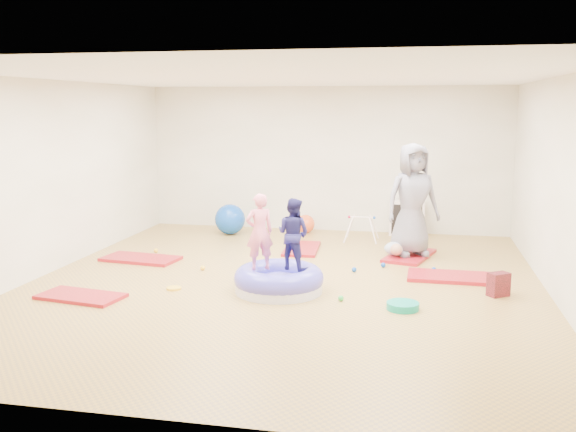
# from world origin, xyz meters

# --- Properties ---
(room) EXTENTS (7.01, 8.01, 2.81)m
(room) POSITION_xyz_m (0.00, 0.00, 1.40)
(room) COLOR #B18A3A
(room) RESTS_ON ground
(gym_mat_front_left) EXTENTS (1.15, 0.70, 0.05)m
(gym_mat_front_left) POSITION_xyz_m (-2.40, -1.17, 0.02)
(gym_mat_front_left) COLOR #AC2133
(gym_mat_front_left) RESTS_ON ground
(gym_mat_mid_left) EXTENTS (1.26, 0.75, 0.05)m
(gym_mat_mid_left) POSITION_xyz_m (-2.52, 0.89, 0.02)
(gym_mat_mid_left) COLOR #AC2133
(gym_mat_mid_left) RESTS_ON ground
(gym_mat_center_back) EXTENTS (0.63, 1.15, 0.05)m
(gym_mat_center_back) POSITION_xyz_m (-0.14, 2.12, 0.02)
(gym_mat_center_back) COLOR #AC2133
(gym_mat_center_back) RESTS_ON ground
(gym_mat_right) EXTENTS (1.29, 0.66, 0.05)m
(gym_mat_right) POSITION_xyz_m (2.31, 0.73, 0.03)
(gym_mat_right) COLOR #AC2133
(gym_mat_right) RESTS_ON ground
(gym_mat_rear_right) EXTENTS (0.89, 1.30, 0.05)m
(gym_mat_rear_right) POSITION_xyz_m (1.67, 1.96, 0.02)
(gym_mat_rear_right) COLOR #AC2133
(gym_mat_rear_right) RESTS_ON ground
(inflatable_cushion) EXTENTS (1.19, 1.19, 0.37)m
(inflatable_cushion) POSITION_xyz_m (0.02, -0.38, 0.15)
(inflatable_cushion) COLOR silver
(inflatable_cushion) RESTS_ON ground
(child_pink) EXTENTS (0.44, 0.39, 1.01)m
(child_pink) POSITION_xyz_m (-0.24, -0.40, 0.85)
(child_pink) COLOR pink
(child_pink) RESTS_ON inflatable_cushion
(child_navy) EXTENTS (0.56, 0.50, 0.95)m
(child_navy) POSITION_xyz_m (0.19, -0.28, 0.82)
(child_navy) COLOR navy
(child_navy) RESTS_ON inflatable_cushion
(adult_caregiver) EXTENTS (1.04, 0.90, 1.80)m
(adult_caregiver) POSITION_xyz_m (1.69, 1.94, 0.95)
(adult_caregiver) COLOR slate
(adult_caregiver) RESTS_ON gym_mat_rear_right
(infant) EXTENTS (0.40, 0.41, 0.24)m
(infant) POSITION_xyz_m (1.47, 1.78, 0.17)
(infant) COLOR #A1AFC8
(infant) RESTS_ON gym_mat_rear_right
(ball_pit_balls) EXTENTS (4.61, 2.15, 0.07)m
(ball_pit_balls) POSITION_xyz_m (0.19, 0.63, 0.04)
(ball_pit_balls) COLOR yellow
(ball_pit_balls) RESTS_ON ground
(exercise_ball_blue) EXTENTS (0.58, 0.58, 0.58)m
(exercise_ball_blue) POSITION_xyz_m (-1.72, 3.20, 0.29)
(exercise_ball_blue) COLOR #0E44AF
(exercise_ball_blue) RESTS_ON ground
(exercise_ball_orange) EXTENTS (0.36, 0.36, 0.36)m
(exercise_ball_orange) POSITION_xyz_m (-0.33, 3.60, 0.18)
(exercise_ball_orange) COLOR #E65325
(exercise_ball_orange) RESTS_ON ground
(infant_play_gym) EXTENTS (0.60, 0.57, 0.46)m
(infant_play_gym) POSITION_xyz_m (0.80, 3.01, 0.31)
(infant_play_gym) COLOR white
(infant_play_gym) RESTS_ON ground
(cube_shelf) EXTENTS (0.65, 0.32, 0.65)m
(cube_shelf) POSITION_xyz_m (1.59, 3.79, 0.33)
(cube_shelf) COLOR white
(cube_shelf) RESTS_ON ground
(balance_disc) EXTENTS (0.39, 0.39, 0.09)m
(balance_disc) POSITION_xyz_m (1.64, -0.82, 0.04)
(balance_disc) COLOR #0A957D
(balance_disc) RESTS_ON ground
(backpack) EXTENTS (0.31, 0.29, 0.31)m
(backpack) POSITION_xyz_m (2.83, -0.01, 0.15)
(backpack) COLOR maroon
(backpack) RESTS_ON ground
(yellow_toy) EXTENTS (0.20, 0.20, 0.03)m
(yellow_toy) POSITION_xyz_m (-1.38, -0.56, 0.01)
(yellow_toy) COLOR yellow
(yellow_toy) RESTS_ON ground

